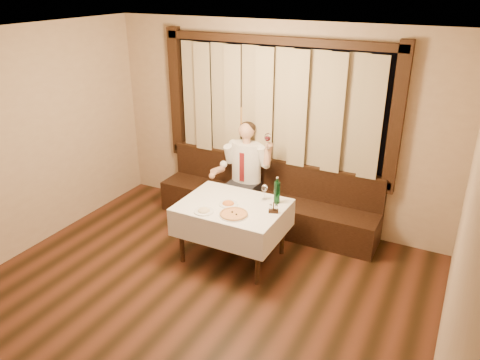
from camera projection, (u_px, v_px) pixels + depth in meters
The scene contains 10 objects.
room at pixel (199, 168), 4.80m from camera, with size 5.01×6.01×2.81m.
banquette at pixel (266, 204), 6.70m from camera, with size 3.20×0.61×0.94m.
dining_table at pixel (233, 212), 5.73m from camera, with size 1.27×0.97×0.76m.
pizza at pixel (234, 214), 5.42m from camera, with size 0.35×0.35×0.04m.
pasta_red at pixel (228, 202), 5.67m from camera, with size 0.23×0.23×0.08m.
pasta_cream at pixel (204, 209), 5.49m from camera, with size 0.23×0.23×0.08m.
green_bottle at pixel (277, 192), 5.67m from camera, with size 0.07×0.07×0.34m.
table_wine_glass at pixel (264, 189), 5.75m from camera, with size 0.08×0.08×0.20m.
cruet_caddy at pixel (273, 209), 5.47m from camera, with size 0.13×0.09×0.12m.
seated_man at pixel (244, 167), 6.54m from camera, with size 0.83×0.62×1.48m.
Camera 1 is at (2.41, -2.79, 3.30)m, focal length 35.00 mm.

